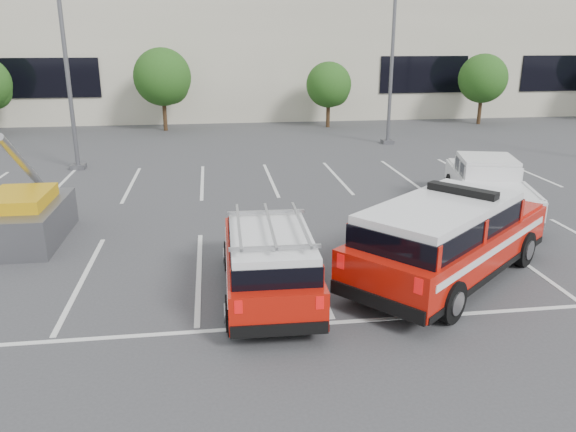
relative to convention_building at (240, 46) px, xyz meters
name	(u,v)px	position (x,y,z in m)	size (l,w,h in m)	color
ground	(309,267)	(-0.18, -31.86, -4.72)	(120.00, 120.00, 0.00)	#3A3A3C
stall_markings	(286,213)	(-0.18, -27.36, -4.71)	(23.00, 15.00, 0.01)	silver
convention_building	(240,46)	(0.00, 0.00, 0.00)	(60.00, 16.99, 13.20)	beige
tree_mid_left	(164,79)	(-5.09, -9.82, -1.68)	(3.37, 3.37, 4.85)	#3F2B19
tree_mid_right	(330,86)	(4.91, -9.82, -2.22)	(2.77, 2.77, 3.99)	#3F2B19
tree_right	(484,80)	(14.91, -9.82, -1.95)	(3.07, 3.07, 4.42)	#3F2B19
light_pole_left	(64,43)	(-8.18, -19.86, 0.47)	(0.90, 0.60, 10.24)	#59595E
light_pole_mid	(393,42)	(6.82, -15.86, 0.47)	(0.90, 0.60, 10.24)	#59595E
fire_chief_suv	(448,244)	(2.84, -33.00, -3.85)	(6.06, 5.61, 2.14)	#AC1208
white_pickup	(488,191)	(6.32, -28.03, -4.04)	(3.25, 5.84, 1.70)	silver
ladder_suv	(269,266)	(-1.33, -33.36, -3.99)	(1.91, 4.66, 1.82)	#AC1208
utility_rig	(17,220)	(-7.82, -29.01, -4.09)	(3.09, 3.71, 3.13)	#59595E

